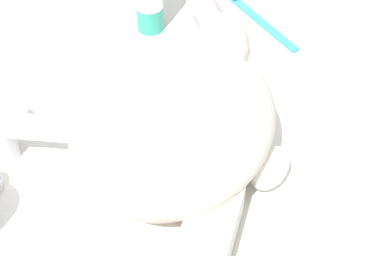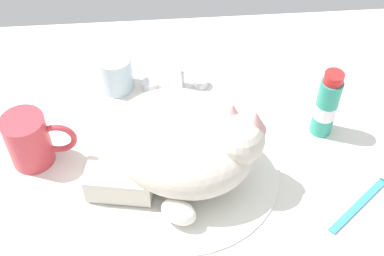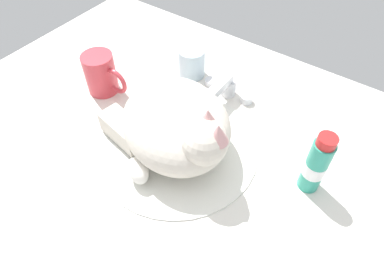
# 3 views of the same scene
# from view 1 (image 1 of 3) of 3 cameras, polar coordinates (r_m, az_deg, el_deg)

# --- Properties ---
(ground_plane) EXTENTS (1.10, 0.83, 0.03)m
(ground_plane) POSITION_cam_1_polar(r_m,az_deg,el_deg) (0.63, -1.58, -5.02)
(ground_plane) COLOR silver
(sink_basin) EXTENTS (0.32, 0.32, 0.01)m
(sink_basin) POSITION_cam_1_polar(r_m,az_deg,el_deg) (0.62, -1.61, -3.98)
(sink_basin) COLOR silver
(sink_basin) RESTS_ON ground_plane
(faucet) EXTENTS (0.12, 0.11, 0.06)m
(faucet) POSITION_cam_1_polar(r_m,az_deg,el_deg) (0.64, -18.18, -1.15)
(faucet) COLOR silver
(faucet) RESTS_ON ground_plane
(cat) EXTENTS (0.31, 0.29, 0.15)m
(cat) POSITION_cam_1_polar(r_m,az_deg,el_deg) (0.57, -1.12, 0.73)
(cat) COLOR beige
(cat) RESTS_ON sink_basin
(toothbrush) EXTENTS (0.13, 0.11, 0.02)m
(toothbrush) POSITION_cam_1_polar(r_m,az_deg,el_deg) (0.82, 6.72, 11.41)
(toothbrush) COLOR #388CD8
(toothbrush) RESTS_ON ground_plane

